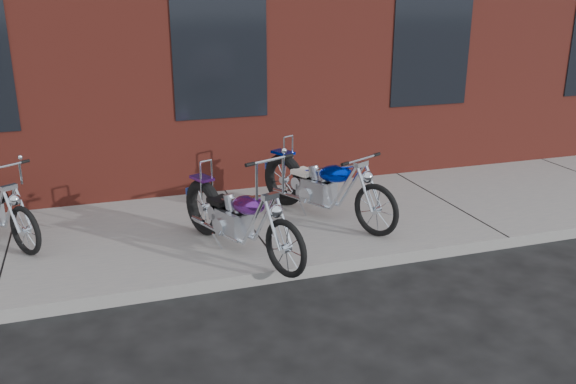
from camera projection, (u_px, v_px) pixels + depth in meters
name	position (u px, v px, depth m)	size (l,w,h in m)	color
ground	(284.00, 282.00, 6.85)	(120.00, 120.00, 0.00)	black
sidewalk	(250.00, 229.00, 8.18)	(22.00, 3.00, 0.15)	gray
chopper_purple	(238.00, 220.00, 7.15)	(0.98, 2.15, 1.28)	black
chopper_blue	(324.00, 188.00, 8.24)	(1.16, 2.18, 1.03)	black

